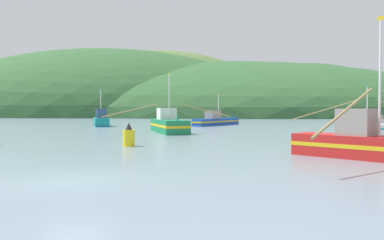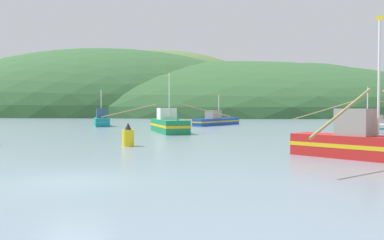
{
  "view_description": "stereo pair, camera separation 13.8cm",
  "coord_description": "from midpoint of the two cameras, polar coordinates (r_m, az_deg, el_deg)",
  "views": [
    {
      "loc": [
        6.33,
        -12.97,
        2.66
      ],
      "look_at": [
        0.15,
        28.08,
        1.4
      ],
      "focal_mm": 34.95,
      "sensor_mm": 36.0,
      "label": 1
    },
    {
      "loc": [
        6.46,
        -12.95,
        2.66
      ],
      "look_at": [
        0.15,
        28.08,
        1.4
      ],
      "focal_mm": 34.95,
      "sensor_mm": 36.0,
      "label": 2
    }
  ],
  "objects": [
    {
      "name": "fishing_boat_teal",
      "position": [
        58.5,
        -13.58,
        -0.08
      ],
      "size": [
        4.76,
        6.99,
        5.74
      ],
      "rotation": [
        0.0,
        0.0,
        2.02
      ],
      "color": "#147F84",
      "rests_on": "ground"
    },
    {
      "name": "hill_far_center",
      "position": [
        181.29,
        4.41,
        0.89
      ],
      "size": [
        213.15,
        170.52,
        46.59
      ],
      "primitive_type": "ellipsoid",
      "color": "#2D562D",
      "rests_on": "ground"
    },
    {
      "name": "channel_buoy",
      "position": [
        26.83,
        -9.58,
        -2.49
      ],
      "size": [
        0.83,
        0.83,
        1.66
      ],
      "color": "yellow",
      "rests_on": "ground"
    },
    {
      "name": "hill_mid_left",
      "position": [
        208.49,
        -5.05,
        1.0
      ],
      "size": [
        129.02,
        103.22,
        68.6
      ],
      "primitive_type": "ellipsoid",
      "color": "#516B38",
      "rests_on": "ground"
    },
    {
      "name": "fishing_boat_red",
      "position": [
        21.71,
        26.09,
        -3.27
      ],
      "size": [
        8.63,
        11.98,
        7.41
      ],
      "rotation": [
        0.0,
        0.0,
        5.66
      ],
      "color": "red",
      "rests_on": "ground"
    },
    {
      "name": "fishing_boat_blue",
      "position": [
        59.99,
        3.83,
        -0.08
      ],
      "size": [
        6.83,
        11.11,
        5.06
      ],
      "rotation": [
        0.0,
        0.0,
        1.1
      ],
      "color": "#19479E",
      "rests_on": "ground"
    },
    {
      "name": "fishing_boat_white",
      "position": [
        49.02,
        25.24,
        -0.77
      ],
      "size": [
        17.22,
        11.73,
        5.37
      ],
      "rotation": [
        0.0,
        0.0,
        1.51
      ],
      "color": "white",
      "rests_on": "ground"
    },
    {
      "name": "hill_far_left",
      "position": [
        166.38,
        -12.84,
        0.78
      ],
      "size": [
        148.54,
        118.83,
        54.57
      ],
      "primitive_type": "ellipsoid",
      "color": "#2D562D",
      "rests_on": "ground"
    },
    {
      "name": "fishing_boat_green",
      "position": [
        41.88,
        -3.51,
        -0.66
      ],
      "size": [
        13.38,
        9.38,
        6.6
      ],
      "rotation": [
        0.0,
        0.0,
        5.14
      ],
      "color": "#197A47",
      "rests_on": "ground"
    },
    {
      "name": "ground_plane",
      "position": [
        14.69,
        -17.42,
        -8.77
      ],
      "size": [
        600.0,
        600.0,
        0.0
      ],
      "primitive_type": "plane",
      "color": "slate"
    },
    {
      "name": "hill_mid_right",
      "position": [
        226.11,
        16.32,
        0.99
      ],
      "size": [
        115.88,
        92.7,
        57.46
      ],
      "primitive_type": "ellipsoid",
      "color": "#2D562D",
      "rests_on": "ground"
    }
  ]
}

